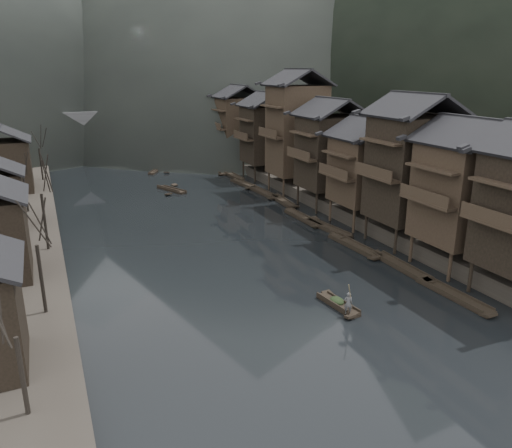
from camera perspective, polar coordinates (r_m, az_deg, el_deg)
water at (r=39.62m, az=2.41°, el=-8.01°), size 300.00×300.00×0.00m
right_bank at (r=89.63m, az=11.66°, el=6.73°), size 40.00×200.00×1.80m
stilt_houses at (r=61.98m, az=9.17°, el=9.70°), size 9.00×67.60×17.11m
bare_trees at (r=50.83m, az=-24.31°, el=3.69°), size 3.76×60.17×7.51m
moored_sampans at (r=61.91m, az=4.25°, el=1.64°), size 3.10×60.77×0.47m
midriver_boats at (r=89.00m, az=-13.86°, el=6.05°), size 11.65×34.61×0.45m
stone_bridge at (r=106.02m, az=-14.90°, el=10.43°), size 40.00×6.00×9.00m
hero_sampan at (r=38.05m, az=9.35°, el=-9.03°), size 1.41×4.56×0.43m
cargo_heap at (r=37.99m, az=9.25°, el=-8.20°), size 0.99×1.30×0.59m
boatman at (r=36.33m, az=10.51°, el=-8.57°), size 0.72×0.61×1.68m
bamboo_pole at (r=35.43m, az=11.00°, el=-4.86°), size 1.75×1.77×3.33m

